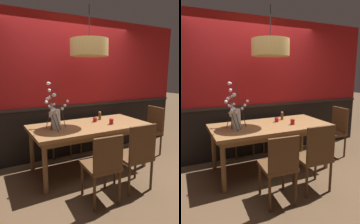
# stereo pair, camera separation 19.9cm
# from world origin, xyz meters

# --- Properties ---
(ground_plane) EXTENTS (24.00, 24.00, 0.00)m
(ground_plane) POSITION_xyz_m (0.00, 0.00, 0.00)
(ground_plane) COLOR brown
(back_wall) EXTENTS (5.13, 0.14, 2.64)m
(back_wall) POSITION_xyz_m (0.00, 0.75, 1.31)
(back_wall) COLOR black
(back_wall) RESTS_ON ground
(dining_table) EXTENTS (1.94, 0.95, 0.78)m
(dining_table) POSITION_xyz_m (0.00, 0.00, 0.69)
(dining_table) COLOR olive
(dining_table) RESTS_ON ground
(chair_far_side_right) EXTENTS (0.43, 0.44, 0.89)m
(chair_far_side_right) POSITION_xyz_m (0.33, 0.91, 0.50)
(chair_far_side_right) COLOR brown
(chair_far_side_right) RESTS_ON ground
(chair_near_side_right) EXTENTS (0.46, 0.43, 0.96)m
(chair_near_side_right) POSITION_xyz_m (0.27, -0.88, 0.54)
(chair_near_side_right) COLOR brown
(chair_near_side_right) RESTS_ON ground
(chair_near_side_left) EXTENTS (0.43, 0.46, 0.91)m
(chair_near_side_left) POSITION_xyz_m (-0.30, -0.91, 0.52)
(chair_near_side_left) COLOR brown
(chair_near_side_left) RESTS_ON ground
(chair_head_east_end) EXTENTS (0.42, 0.45, 0.95)m
(chair_head_east_end) POSITION_xyz_m (1.42, 0.03, 0.53)
(chair_head_east_end) COLOR brown
(chair_head_east_end) RESTS_ON ground
(chair_far_side_left) EXTENTS (0.42, 0.42, 0.95)m
(chair_far_side_left) POSITION_xyz_m (-0.27, 0.87, 0.52)
(chair_far_side_left) COLOR brown
(chair_far_side_left) RESTS_ON ground
(vase_with_blossoms) EXTENTS (0.37, 0.45, 0.71)m
(vase_with_blossoms) POSITION_xyz_m (-0.59, -0.00, 0.99)
(vase_with_blossoms) COLOR silver
(vase_with_blossoms) RESTS_ON dining_table
(candle_holder_nearer_center) EXTENTS (0.07, 0.07, 0.08)m
(candle_holder_nearer_center) POSITION_xyz_m (0.18, 0.13, 0.82)
(candle_holder_nearer_center) COLOR red
(candle_holder_nearer_center) RESTS_ON dining_table
(candle_holder_nearer_edge) EXTENTS (0.08, 0.08, 0.09)m
(candle_holder_nearer_edge) POSITION_xyz_m (0.34, -0.15, 0.82)
(candle_holder_nearer_edge) COLOR red
(candle_holder_nearer_edge) RESTS_ON dining_table
(condiment_bottle) EXTENTS (0.05, 0.05, 0.15)m
(condiment_bottle) POSITION_xyz_m (0.34, 0.23, 0.85)
(condiment_bottle) COLOR brown
(condiment_bottle) RESTS_ON dining_table
(pendant_lamp) EXTENTS (0.60, 0.60, 0.76)m
(pendant_lamp) POSITION_xyz_m (0.03, 0.06, 2.01)
(pendant_lamp) COLOR tan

